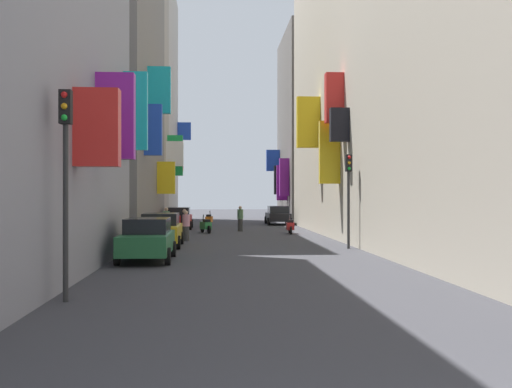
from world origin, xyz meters
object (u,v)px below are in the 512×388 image
scooter_orange (209,219)px  pedestrian_crossing (166,222)px  parked_car_red (178,218)px  parked_car_green (147,239)px  traffic_light_near_corner (66,159)px  traffic_light_far_corner (349,184)px  parked_car_yellow (161,229)px  scooter_green (206,226)px  pedestrian_near_left (240,219)px  pedestrian_near_right (184,225)px  scooter_red (290,226)px  parked_car_black (278,215)px  pedestrian_mid_street (186,226)px

scooter_orange → pedestrian_crossing: bearing=-99.9°
parked_car_red → parked_car_green: size_ratio=0.97×
traffic_light_near_corner → traffic_light_far_corner: 16.11m
parked_car_yellow → scooter_green: 10.50m
parked_car_red → scooter_green: size_ratio=2.40×
parked_car_red → traffic_light_far_corner: traffic_light_far_corner is taller
parked_car_green → pedestrian_near_left: 18.52m
scooter_green → pedestrian_near_right: pedestrian_near_right is taller
scooter_red → pedestrian_near_left: pedestrian_near_left is taller
scooter_red → traffic_light_near_corner: (-7.86, -24.05, 2.70)m
pedestrian_near_left → traffic_light_far_corner: traffic_light_far_corner is taller
parked_car_yellow → pedestrian_near_right: pedestrian_near_right is taller
scooter_orange → pedestrian_crossing: size_ratio=1.10×
parked_car_yellow → traffic_light_far_corner: 8.70m
scooter_orange → traffic_light_near_corner: traffic_light_near_corner is taller
traffic_light_far_corner → traffic_light_near_corner: bearing=-124.6°
parked_car_black → parked_car_green: (-7.42, -27.25, 0.02)m
parked_car_red → pedestrian_crossing: size_ratio=2.57×
scooter_green → traffic_light_near_corner: bearing=-96.2°
scooter_green → traffic_light_far_corner: size_ratio=0.43×
parked_car_green → traffic_light_near_corner: traffic_light_near_corner is taller
scooter_red → pedestrian_near_left: size_ratio=1.11×
parked_car_black → traffic_light_near_corner: traffic_light_near_corner is taller
parked_car_black → scooter_red: size_ratio=2.31×
scooter_red → traffic_light_near_corner: bearing=-108.1°
parked_car_black → traffic_light_near_corner: 36.94m
parked_car_black → scooter_green: parked_car_black is taller
scooter_red → scooter_orange: bearing=115.1°
scooter_green → pedestrian_near_right: (-1.03, -5.86, 0.33)m
pedestrian_mid_street → traffic_light_far_corner: 9.10m
pedestrian_near_left → traffic_light_far_corner: (4.23, -13.48, 2.01)m
scooter_red → parked_car_red: bearing=139.8°
parked_car_black → scooter_orange: 5.57m
parked_car_black → scooter_red: 11.88m
scooter_orange → pedestrian_mid_street: bearing=-93.5°
parked_car_yellow → traffic_light_near_corner: traffic_light_near_corner is taller
scooter_orange → pedestrian_mid_street: 16.60m
parked_car_green → pedestrian_near_left: (4.06, 18.07, 0.02)m
parked_car_black → pedestrian_near_left: size_ratio=2.57×
parked_car_green → scooter_orange: size_ratio=2.40×
pedestrian_near_right → pedestrian_mid_street: pedestrian_near_right is taller
pedestrian_mid_street → traffic_light_far_corner: size_ratio=0.38×
scooter_red → traffic_light_far_corner: (1.29, -10.80, 2.36)m
scooter_green → pedestrian_near_left: size_ratio=1.08×
scooter_red → traffic_light_far_corner: size_ratio=0.44×
parked_car_black → traffic_light_far_corner: 22.77m
parked_car_yellow → pedestrian_near_left: (4.10, 11.94, 0.02)m
parked_car_red → parked_car_black: (7.56, 5.84, -0.01)m
traffic_light_near_corner → traffic_light_far_corner: traffic_light_near_corner is taller
parked_car_red → pedestrian_crossing: pedestrian_crossing is taller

